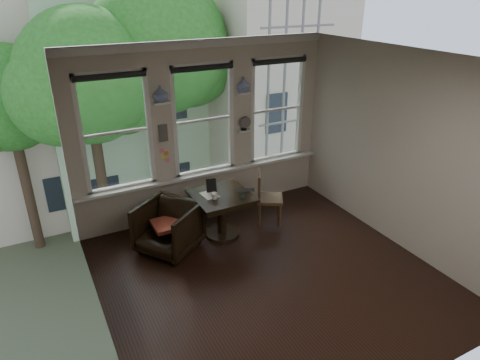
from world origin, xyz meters
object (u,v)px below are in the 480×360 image
side_chair_right (270,198)px  laptop (246,192)px  table (222,215)px  armchair_left (168,228)px  mug (215,196)px

side_chair_right → laptop: (-0.55, -0.14, 0.30)m
table → armchair_left: size_ratio=1.06×
laptop → mug: mug is taller
armchair_left → side_chair_right: (1.83, 0.02, 0.07)m
side_chair_right → mug: size_ratio=8.41×
side_chair_right → table: bearing=120.8°
side_chair_right → mug: side_chair_right is taller
mug → side_chair_right: bearing=6.3°
side_chair_right → mug: bearing=125.9°
mug → laptop: bearing=-2.2°
armchair_left → table: bearing=54.2°
armchair_left → side_chair_right: bearing=54.8°
table → armchair_left: (-0.91, -0.00, 0.01)m
laptop → mug: bearing=-161.5°
table → mug: bearing=-148.3°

